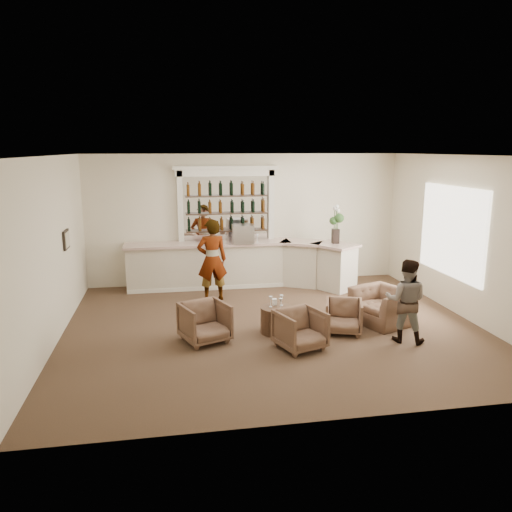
{
  "coord_description": "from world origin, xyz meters",
  "views": [
    {
      "loc": [
        -1.93,
        -9.07,
        3.42
      ],
      "look_at": [
        -0.18,
        0.9,
        1.24
      ],
      "focal_mm": 35.0,
      "sensor_mm": 36.0,
      "label": 1
    }
  ],
  "objects_px": {
    "bar_counter": "(242,264)",
    "espresso_machine": "(243,234)",
    "armchair_center": "(300,330)",
    "cocktail_table": "(277,320)",
    "armchair_right": "(344,316)",
    "armchair_far": "(383,306)",
    "guest": "(406,301)",
    "flower_vase": "(336,222)",
    "armchair_left": "(205,322)",
    "sommelier": "(212,260)"
  },
  "relations": [
    {
      "from": "sommelier",
      "to": "espresso_machine",
      "type": "height_order",
      "value": "sommelier"
    },
    {
      "from": "espresso_machine",
      "to": "armchair_right",
      "type": "bearing_deg",
      "value": -64.97
    },
    {
      "from": "bar_counter",
      "to": "cocktail_table",
      "type": "distance_m",
      "value": 3.32
    },
    {
      "from": "cocktail_table",
      "to": "guest",
      "type": "relative_size",
      "value": 0.41
    },
    {
      "from": "guest",
      "to": "armchair_far",
      "type": "relative_size",
      "value": 1.42
    },
    {
      "from": "guest",
      "to": "armchair_far",
      "type": "bearing_deg",
      "value": -60.86
    },
    {
      "from": "flower_vase",
      "to": "armchair_right",
      "type": "bearing_deg",
      "value": -105.34
    },
    {
      "from": "armchair_center",
      "to": "bar_counter",
      "type": "bearing_deg",
      "value": 76.01
    },
    {
      "from": "bar_counter",
      "to": "cocktail_table",
      "type": "relative_size",
      "value": 9.09
    },
    {
      "from": "sommelier",
      "to": "armchair_right",
      "type": "bearing_deg",
      "value": 126.88
    },
    {
      "from": "armchair_center",
      "to": "flower_vase",
      "type": "distance_m",
      "value": 4.27
    },
    {
      "from": "guest",
      "to": "armchair_center",
      "type": "height_order",
      "value": "guest"
    },
    {
      "from": "bar_counter",
      "to": "armchair_far",
      "type": "relative_size",
      "value": 5.34
    },
    {
      "from": "armchair_center",
      "to": "armchair_far",
      "type": "bearing_deg",
      "value": 7.08
    },
    {
      "from": "guest",
      "to": "armchair_far",
      "type": "height_order",
      "value": "guest"
    },
    {
      "from": "armchair_right",
      "to": "espresso_machine",
      "type": "relative_size",
      "value": 1.34
    },
    {
      "from": "bar_counter",
      "to": "espresso_machine",
      "type": "height_order",
      "value": "espresso_machine"
    },
    {
      "from": "armchair_left",
      "to": "armchair_far",
      "type": "distance_m",
      "value": 3.58
    },
    {
      "from": "armchair_center",
      "to": "armchair_far",
      "type": "height_order",
      "value": "armchair_far"
    },
    {
      "from": "armchair_left",
      "to": "armchair_center",
      "type": "bearing_deg",
      "value": -42.31
    },
    {
      "from": "armchair_right",
      "to": "flower_vase",
      "type": "height_order",
      "value": "flower_vase"
    },
    {
      "from": "bar_counter",
      "to": "guest",
      "type": "xyz_separation_m",
      "value": [
        2.35,
        -4.11,
        0.18
      ]
    },
    {
      "from": "armchair_far",
      "to": "espresso_machine",
      "type": "bearing_deg",
      "value": -165.79
    },
    {
      "from": "guest",
      "to": "flower_vase",
      "type": "relative_size",
      "value": 1.6
    },
    {
      "from": "espresso_machine",
      "to": "flower_vase",
      "type": "relative_size",
      "value": 0.54
    },
    {
      "from": "sommelier",
      "to": "armchair_right",
      "type": "xyz_separation_m",
      "value": [
        2.26,
        -2.53,
        -0.62
      ]
    },
    {
      "from": "bar_counter",
      "to": "armchair_center",
      "type": "height_order",
      "value": "bar_counter"
    },
    {
      "from": "bar_counter",
      "to": "armchair_left",
      "type": "xyz_separation_m",
      "value": [
        -1.2,
        -3.52,
        -0.21
      ]
    },
    {
      "from": "cocktail_table",
      "to": "armchair_left",
      "type": "relative_size",
      "value": 0.79
    },
    {
      "from": "cocktail_table",
      "to": "armchair_right",
      "type": "relative_size",
      "value": 0.91
    },
    {
      "from": "cocktail_table",
      "to": "armchair_right",
      "type": "bearing_deg",
      "value": -10.03
    },
    {
      "from": "armchair_left",
      "to": "cocktail_table",
      "type": "bearing_deg",
      "value": -12.14
    },
    {
      "from": "guest",
      "to": "armchair_center",
      "type": "relative_size",
      "value": 1.99
    },
    {
      "from": "bar_counter",
      "to": "espresso_machine",
      "type": "bearing_deg",
      "value": -86.24
    },
    {
      "from": "bar_counter",
      "to": "guest",
      "type": "height_order",
      "value": "guest"
    },
    {
      "from": "armchair_far",
      "to": "flower_vase",
      "type": "bearing_deg",
      "value": 159.26
    },
    {
      "from": "bar_counter",
      "to": "cocktail_table",
      "type": "height_order",
      "value": "bar_counter"
    },
    {
      "from": "sommelier",
      "to": "armchair_far",
      "type": "height_order",
      "value": "sommelier"
    },
    {
      "from": "armchair_left",
      "to": "armchair_right",
      "type": "relative_size",
      "value": 1.15
    },
    {
      "from": "armchair_far",
      "to": "flower_vase",
      "type": "relative_size",
      "value": 1.13
    },
    {
      "from": "cocktail_table",
      "to": "armchair_center",
      "type": "height_order",
      "value": "armchair_center"
    },
    {
      "from": "bar_counter",
      "to": "armchair_right",
      "type": "bearing_deg",
      "value": -68.03
    },
    {
      "from": "sommelier",
      "to": "flower_vase",
      "type": "distance_m",
      "value": 3.2
    },
    {
      "from": "sommelier",
      "to": "armchair_center",
      "type": "distance_m",
      "value": 3.44
    },
    {
      "from": "cocktail_table",
      "to": "bar_counter",
      "type": "bearing_deg",
      "value": 93.05
    },
    {
      "from": "armchair_far",
      "to": "espresso_machine",
      "type": "relative_size",
      "value": 2.08
    },
    {
      "from": "cocktail_table",
      "to": "sommelier",
      "type": "xyz_separation_m",
      "value": [
        -1.02,
        2.31,
        0.69
      ]
    },
    {
      "from": "guest",
      "to": "espresso_machine",
      "type": "height_order",
      "value": "espresso_machine"
    },
    {
      "from": "bar_counter",
      "to": "flower_vase",
      "type": "xyz_separation_m",
      "value": [
        2.24,
        -0.52,
        1.1
      ]
    },
    {
      "from": "armchair_center",
      "to": "cocktail_table",
      "type": "bearing_deg",
      "value": 85.72
    }
  ]
}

